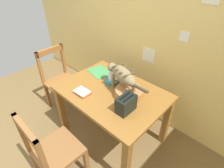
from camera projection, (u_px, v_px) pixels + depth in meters
The scene contains 11 objects.
wall_rear at pixel (147, 29), 2.24m from camera, with size 4.91×0.11×2.50m.
dining_table at pixel (112, 98), 2.10m from camera, with size 1.19×0.86×0.75m.
cat at pixel (122, 75), 1.92m from camera, with size 0.66×0.26×0.31m.
saucer_bowl at pixel (112, 81), 2.19m from camera, with size 0.18×0.18×0.04m, color teal.
coffee_mug at pixel (112, 77), 2.15m from camera, with size 0.13×0.09×0.08m.
magazine at pixel (100, 72), 2.38m from camera, with size 0.28×0.24×0.01m, color #409653.
book_stack at pixel (82, 92), 2.00m from camera, with size 0.18×0.15×0.04m.
wicker_basket at pixel (129, 93), 1.95m from camera, with size 0.30×0.30×0.09m.
toaster at pixel (126, 104), 1.75m from camera, with size 0.12×0.20×0.18m.
wooden_chair_near at pixel (61, 81), 2.71m from camera, with size 0.42×0.42×0.95m.
wooden_chair_far at pixel (53, 152), 1.74m from camera, with size 0.43×0.43×0.95m.
Camera 1 is at (1.20, -0.14, 2.02)m, focal length 29.10 mm.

